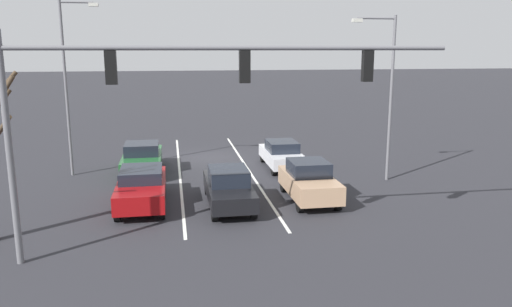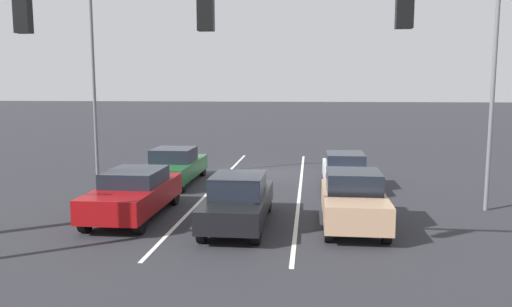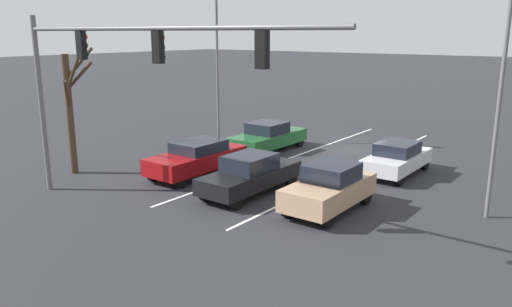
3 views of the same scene
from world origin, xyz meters
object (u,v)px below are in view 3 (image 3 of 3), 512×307
(street_lamp_right_shoulder, at_px, (220,56))
(car_silver_leftlane_second, at_px, (397,158))
(traffic_signal_gantry, at_px, (110,65))
(car_tan_leftlane_front, at_px, (330,188))
(car_maroon_rightlane_front, at_px, (197,158))
(bare_tree_near, at_px, (71,107))
(car_darkgreen_rightlane_second, at_px, (268,137))
(car_black_midlane_front, at_px, (250,174))
(street_lamp_left_shoulder, at_px, (493,85))

(street_lamp_right_shoulder, bearing_deg, car_silver_leftlane_second, 178.47)
(car_silver_leftlane_second, xyz_separation_m, traffic_signal_gantry, (5.85, 10.44, 4.33))
(car_tan_leftlane_front, bearing_deg, car_maroon_rightlane_front, -4.08)
(bare_tree_near, bearing_deg, car_darkgreen_rightlane_second, -116.07)
(car_black_midlane_front, height_order, street_lamp_right_shoulder, street_lamp_right_shoulder)
(car_black_midlane_front, distance_m, street_lamp_right_shoulder, 10.24)
(car_tan_leftlane_front, bearing_deg, bare_tree_near, 12.75)
(car_black_midlane_front, height_order, street_lamp_left_shoulder, street_lamp_left_shoulder)
(car_tan_leftlane_front, xyz_separation_m, street_lamp_right_shoulder, (10.36, -6.12, 4.03))
(car_tan_leftlane_front, distance_m, car_black_midlane_front, 3.39)
(car_maroon_rightlane_front, bearing_deg, bare_tree_near, 34.02)
(car_tan_leftlane_front, height_order, car_black_midlane_front, car_tan_leftlane_front)
(car_maroon_rightlane_front, bearing_deg, street_lamp_left_shoulder, -169.36)
(car_silver_leftlane_second, bearing_deg, car_tan_leftlane_front, 88.61)
(car_maroon_rightlane_front, height_order, street_lamp_left_shoulder, street_lamp_left_shoulder)
(car_maroon_rightlane_front, bearing_deg, car_black_midlane_front, 169.34)
(car_tan_leftlane_front, bearing_deg, car_darkgreen_rightlane_second, -40.93)
(car_black_midlane_front, bearing_deg, car_tan_leftlane_front, -177.29)
(car_tan_leftlane_front, distance_m, traffic_signal_gantry, 8.48)
(car_silver_leftlane_second, bearing_deg, car_darkgreen_rightlane_second, -2.44)
(street_lamp_left_shoulder, height_order, bare_tree_near, street_lamp_left_shoulder)
(bare_tree_near, bearing_deg, car_tan_leftlane_front, -167.25)
(car_black_midlane_front, height_order, car_silver_leftlane_second, car_black_midlane_front)
(car_black_midlane_front, xyz_separation_m, traffic_signal_gantry, (2.32, 4.44, 4.30))
(car_darkgreen_rightlane_second, bearing_deg, car_black_midlane_front, 120.43)
(car_maroon_rightlane_front, distance_m, car_silver_leftlane_second, 8.79)
(car_darkgreen_rightlane_second, relative_size, traffic_signal_gantry, 0.36)
(car_black_midlane_front, bearing_deg, street_lamp_left_shoulder, -160.47)
(car_maroon_rightlane_front, height_order, street_lamp_right_shoulder, street_lamp_right_shoulder)
(traffic_signal_gantry, bearing_deg, bare_tree_near, -19.75)
(car_tan_leftlane_front, distance_m, street_lamp_left_shoulder, 6.27)
(car_darkgreen_rightlane_second, xyz_separation_m, car_silver_leftlane_second, (-7.24, 0.31, -0.00))
(car_maroon_rightlane_front, xyz_separation_m, bare_tree_near, (4.53, 3.06, 2.20))
(street_lamp_left_shoulder, distance_m, bare_tree_near, 16.63)
(car_darkgreen_rightlane_second, bearing_deg, car_tan_leftlane_front, 139.07)
(traffic_signal_gantry, bearing_deg, car_silver_leftlane_second, -119.25)
(car_silver_leftlane_second, distance_m, street_lamp_left_shoulder, 6.52)
(car_maroon_rightlane_front, height_order, bare_tree_near, bare_tree_near)
(car_silver_leftlane_second, relative_size, bare_tree_near, 0.76)
(car_silver_leftlane_second, height_order, street_lamp_left_shoulder, street_lamp_left_shoulder)
(car_darkgreen_rightlane_second, xyz_separation_m, bare_tree_near, (4.27, 8.72, 2.23))
(traffic_signal_gantry, relative_size, street_lamp_right_shoulder, 1.55)
(car_tan_leftlane_front, height_order, bare_tree_near, bare_tree_near)
(traffic_signal_gantry, bearing_deg, car_maroon_rightlane_front, -77.56)
(car_darkgreen_rightlane_second, xyz_separation_m, street_lamp_left_shoulder, (-11.47, 3.56, 3.74))
(car_tan_leftlane_front, xyz_separation_m, bare_tree_near, (11.36, 2.57, 2.16))
(street_lamp_right_shoulder, xyz_separation_m, street_lamp_left_shoulder, (-14.74, 3.53, -0.37))
(car_black_midlane_front, xyz_separation_m, street_lamp_right_shoulder, (6.97, -6.28, 4.08))
(car_maroon_rightlane_front, relative_size, car_tan_leftlane_front, 1.19)
(car_maroon_rightlane_front, bearing_deg, car_tan_leftlane_front, 175.92)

